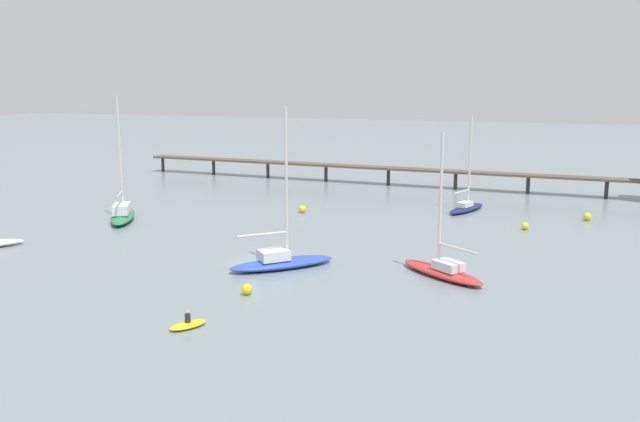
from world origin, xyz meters
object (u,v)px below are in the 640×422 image
object	(u,v)px
sailboat_navy	(466,206)
sailboat_blue	(281,260)
sailboat_red	(443,269)
mooring_buoy_outer	(302,209)
mooring_buoy_mid	(587,217)
mooring_buoy_near	(247,289)
dinghy_yellow	(188,324)
pier	(529,167)
mooring_buoy_far	(525,226)
sailboat_green	(122,213)

from	to	relation	value
sailboat_navy	sailboat_blue	bearing A→B (deg)	-109.88
sailboat_navy	sailboat_red	xyz separation A→B (m)	(2.14, -28.05, 0.00)
mooring_buoy_outer	mooring_buoy_mid	xyz separation A→B (m)	(31.12, 6.39, 0.01)
sailboat_blue	sailboat_red	size ratio (longest dim) A/B	1.16
sailboat_navy	mooring_buoy_near	size ratio (longest dim) A/B	13.86
dinghy_yellow	mooring_buoy_near	distance (m)	7.28
pier	dinghy_yellow	xyz separation A→B (m)	(-17.06, -60.15, -3.46)
sailboat_navy	mooring_buoy_outer	world-z (taller)	sailboat_navy
sailboat_red	dinghy_yellow	xyz separation A→B (m)	(-13.10, -16.61, -0.44)
mooring_buoy_outer	mooring_buoy_far	size ratio (longest dim) A/B	1.13
mooring_buoy_near	sailboat_navy	bearing A→B (deg)	74.50
sailboat_blue	mooring_buoy_mid	bearing A→B (deg)	50.22
sailboat_green	sailboat_red	bearing A→B (deg)	-14.79
mooring_buoy_outer	mooring_buoy_far	world-z (taller)	mooring_buoy_outer
sailboat_navy	pier	bearing A→B (deg)	68.49
sailboat_red	mooring_buoy_outer	size ratio (longest dim) A/B	13.15
sailboat_navy	sailboat_red	size ratio (longest dim) A/B	0.98
sailboat_green	mooring_buoy_near	bearing A→B (deg)	-38.08
dinghy_yellow	mooring_buoy_mid	bearing A→B (deg)	60.92
mooring_buoy_far	mooring_buoy_near	xyz separation A→B (m)	(-17.54, -29.33, 0.02)
sailboat_green	sailboat_red	world-z (taller)	sailboat_green
mooring_buoy_outer	sailboat_green	bearing A→B (deg)	-147.20
pier	dinghy_yellow	size ratio (longest dim) A/B	28.84
dinghy_yellow	mooring_buoy_far	world-z (taller)	dinghy_yellow
sailboat_red	mooring_buoy_outer	bearing A→B (deg)	134.02
sailboat_blue	sailboat_green	bearing A→B (deg)	153.81
mooring_buoy_near	pier	bearing A→B (deg)	72.69
dinghy_yellow	sailboat_green	bearing A→B (deg)	132.07
sailboat_green	sailboat_navy	xyz separation A→B (m)	(34.74, 18.32, -0.20)
mooring_buoy_far	mooring_buoy_outer	bearing A→B (deg)	178.48
sailboat_navy	dinghy_yellow	world-z (taller)	sailboat_navy
sailboat_red	mooring_buoy_mid	size ratio (longest dim) A/B	12.87
mooring_buoy_mid	sailboat_red	bearing A→B (deg)	-112.44
pier	mooring_buoy_mid	size ratio (longest dim) A/B	91.81
mooring_buoy_mid	mooring_buoy_outer	bearing A→B (deg)	-168.40
pier	mooring_buoy_near	xyz separation A→B (m)	(-16.48, -52.90, -3.27)
sailboat_blue	sailboat_navy	xyz separation A→B (m)	(10.87, 30.06, -0.07)
mooring_buoy_outer	mooring_buoy_far	bearing A→B (deg)	-1.52
sailboat_red	dinghy_yellow	size ratio (longest dim) A/B	4.04
sailboat_navy	mooring_buoy_near	distance (m)	38.82
sailboat_navy	mooring_buoy_near	xyz separation A→B (m)	(-10.38, -37.41, -0.25)
mooring_buoy_outer	mooring_buoy_mid	world-z (taller)	mooring_buoy_mid
pier	mooring_buoy_outer	bearing A→B (deg)	-136.24
sailboat_navy	sailboat_red	distance (m)	28.14
mooring_buoy_far	sailboat_navy	bearing A→B (deg)	131.60
sailboat_green	mooring_buoy_far	bearing A→B (deg)	13.74
sailboat_green	sailboat_blue	size ratio (longest dim) A/B	1.03
pier	mooring_buoy_mid	bearing A→B (deg)	-66.43
dinghy_yellow	mooring_buoy_far	xyz separation A→B (m)	(18.13, 36.59, 0.17)
mooring_buoy_outer	sailboat_navy	bearing A→B (deg)	22.59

